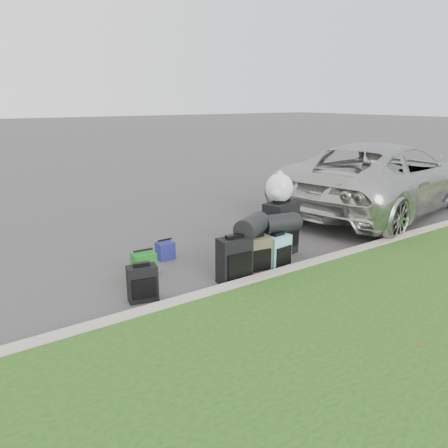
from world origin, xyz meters
TOP-DOWN VIEW (x-y plane):
  - ground at (0.00, 0.00)m, footprint 120.00×120.00m
  - curb at (0.00, -1.00)m, footprint 120.00×0.18m
  - suv at (4.41, 0.64)m, footprint 5.92×3.57m
  - suitcase_small_black at (-1.81, -0.49)m, footprint 0.40×0.27m
  - suitcase_large_black_left at (-0.55, -0.69)m, footprint 0.46×0.30m
  - suitcase_olive at (-0.12, -0.62)m, footprint 0.43×0.30m
  - suitcase_teal at (0.26, -0.66)m, footprint 0.38×0.25m
  - suitcase_large_black_right at (0.73, -0.19)m, footprint 0.64×0.47m
  - tote_green at (-1.47, 0.21)m, footprint 0.33×0.27m
  - tote_navy at (-0.90, 0.66)m, footprint 0.26×0.21m
  - duffel_left at (-0.17, -0.59)m, footprint 0.65×0.55m
  - duffel_right at (0.37, -0.56)m, footprint 0.55×0.37m
  - trash_bag at (0.72, -0.13)m, footprint 0.44×0.44m

SIDE VIEW (x-z plane):
  - ground at x=0.00m, z-range 0.00..0.00m
  - curb at x=0.00m, z-range 0.00..0.15m
  - tote_navy at x=-0.90m, z-range 0.00..0.28m
  - tote_green at x=-1.47m, z-range 0.00..0.35m
  - suitcase_small_black at x=-1.81m, z-range 0.00..0.45m
  - suitcase_teal at x=0.26m, z-range 0.00..0.52m
  - suitcase_olive at x=-0.12m, z-range 0.00..0.56m
  - suitcase_large_black_left at x=-0.55m, z-range 0.00..0.64m
  - suitcase_large_black_right at x=0.73m, z-range 0.00..0.86m
  - duffel_right at x=0.37m, z-range 0.52..0.81m
  - duffel_left at x=-0.17m, z-range 0.56..0.87m
  - suv at x=4.41m, z-range 0.00..1.54m
  - trash_bag at x=0.72m, z-range 0.86..1.30m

